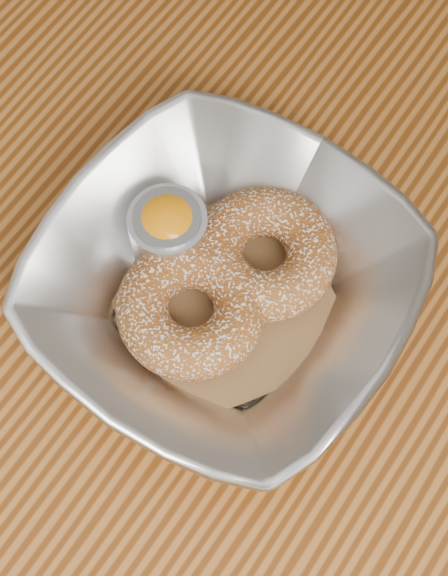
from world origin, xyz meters
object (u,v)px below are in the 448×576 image
Objects in this scene: ramekin at (169,230)px; table at (244,397)px; serving_bowl at (224,288)px; donut_back at (265,253)px; donut_front at (191,308)px.

table is at bearing -21.16° from ramekin.
serving_bowl is at bearing 147.36° from table.
serving_bowl is 0.06m from ramekin.
donut_front is at bearing -106.18° from donut_back.
serving_bowl reaches higher than donut_back.
donut_front is (-0.04, -0.00, 0.13)m from table.
donut_back and donut_front have the same top height.
donut_front is at bearing -177.93° from table.
serving_bowl reaches higher than donut_front.
serving_bowl is 2.47× the size of donut_back.
table is at bearing -32.64° from serving_bowl.
serving_bowl and ramekin have the same top height.
donut_back is 0.07m from ramekin.
ramekin reaches higher than table.
table is 0.14m from donut_back.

